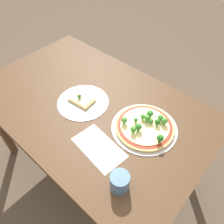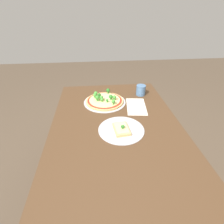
{
  "view_description": "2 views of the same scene",
  "coord_description": "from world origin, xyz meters",
  "px_view_note": "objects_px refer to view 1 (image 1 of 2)",
  "views": [
    {
      "loc": [
        0.67,
        -0.57,
        1.59
      ],
      "look_at": [
        0.15,
        0.02,
        0.74
      ],
      "focal_mm": 35.0,
      "sensor_mm": 36.0,
      "label": 1
    },
    {
      "loc": [
        -0.9,
        0.12,
        1.4
      ],
      "look_at": [
        0.15,
        0.02,
        0.74
      ],
      "focal_mm": 28.0,
      "sensor_mm": 36.0,
      "label": 2
    }
  ],
  "objects_px": {
    "pizza_tray_whole": "(145,126)",
    "pizza_tray_slice": "(82,101)",
    "dining_table": "(91,113)",
    "drinking_cup": "(120,182)"
  },
  "relations": [
    {
      "from": "dining_table",
      "to": "pizza_tray_slice",
      "type": "xyz_separation_m",
      "value": [
        -0.04,
        -0.02,
        0.09
      ]
    },
    {
      "from": "dining_table",
      "to": "pizza_tray_whole",
      "type": "xyz_separation_m",
      "value": [
        0.34,
        0.06,
        0.1
      ]
    },
    {
      "from": "drinking_cup",
      "to": "dining_table",
      "type": "bearing_deg",
      "value": 149.29
    },
    {
      "from": "pizza_tray_slice",
      "to": "pizza_tray_whole",
      "type": "bearing_deg",
      "value": 12.2
    },
    {
      "from": "dining_table",
      "to": "pizza_tray_slice",
      "type": "height_order",
      "value": "pizza_tray_slice"
    },
    {
      "from": "pizza_tray_whole",
      "to": "pizza_tray_slice",
      "type": "relative_size",
      "value": 1.15
    },
    {
      "from": "pizza_tray_slice",
      "to": "dining_table",
      "type": "bearing_deg",
      "value": 34.72
    },
    {
      "from": "pizza_tray_whole",
      "to": "drinking_cup",
      "type": "relative_size",
      "value": 3.85
    },
    {
      "from": "dining_table",
      "to": "drinking_cup",
      "type": "bearing_deg",
      "value": -30.71
    },
    {
      "from": "pizza_tray_whole",
      "to": "pizza_tray_slice",
      "type": "xyz_separation_m",
      "value": [
        -0.38,
        -0.08,
        -0.01
      ]
    }
  ]
}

